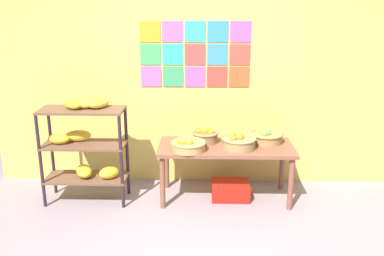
{
  "coord_description": "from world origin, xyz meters",
  "views": [
    {
      "loc": [
        0.09,
        -3.28,
        2.21
      ],
      "look_at": [
        -0.02,
        0.84,
        0.97
      ],
      "focal_mm": 39.16,
      "sensor_mm": 36.0,
      "label": 1
    }
  ],
  "objects_px": {
    "fruit_basket_right": "(188,145)",
    "produce_crate_under_table": "(230,190)",
    "banana_shelf_unit": "(85,139)",
    "fruit_basket_back_left": "(266,136)",
    "fruit_basket_back_right": "(238,142)",
    "display_table": "(226,152)",
    "fruit_basket_centre": "(205,135)"
  },
  "relations": [
    {
      "from": "fruit_basket_back_right",
      "to": "fruit_basket_back_left",
      "type": "distance_m",
      "value": 0.4
    },
    {
      "from": "fruit_basket_right",
      "to": "fruit_basket_back_left",
      "type": "xyz_separation_m",
      "value": [
        0.9,
        0.3,
        0.01
      ]
    },
    {
      "from": "banana_shelf_unit",
      "to": "fruit_basket_back_right",
      "type": "bearing_deg",
      "value": 0.29
    },
    {
      "from": "display_table",
      "to": "produce_crate_under_table",
      "type": "height_order",
      "value": "display_table"
    },
    {
      "from": "fruit_basket_back_right",
      "to": "banana_shelf_unit",
      "type": "bearing_deg",
      "value": -179.71
    },
    {
      "from": "display_table",
      "to": "fruit_basket_back_right",
      "type": "height_order",
      "value": "fruit_basket_back_right"
    },
    {
      "from": "banana_shelf_unit",
      "to": "fruit_basket_right",
      "type": "xyz_separation_m",
      "value": [
        1.16,
        -0.09,
        -0.03
      ]
    },
    {
      "from": "display_table",
      "to": "fruit_basket_right",
      "type": "xyz_separation_m",
      "value": [
        -0.43,
        -0.17,
        0.14
      ]
    },
    {
      "from": "fruit_basket_right",
      "to": "produce_crate_under_table",
      "type": "bearing_deg",
      "value": 20.34
    },
    {
      "from": "fruit_basket_back_left",
      "to": "fruit_basket_right",
      "type": "bearing_deg",
      "value": -161.23
    },
    {
      "from": "banana_shelf_unit",
      "to": "display_table",
      "type": "distance_m",
      "value": 1.59
    },
    {
      "from": "fruit_basket_centre",
      "to": "fruit_basket_back_left",
      "type": "distance_m",
      "value": 0.71
    },
    {
      "from": "fruit_basket_back_right",
      "to": "produce_crate_under_table",
      "type": "bearing_deg",
      "value": 128.57
    },
    {
      "from": "fruit_basket_back_right",
      "to": "fruit_basket_right",
      "type": "height_order",
      "value": "fruit_basket_back_right"
    },
    {
      "from": "fruit_basket_right",
      "to": "fruit_basket_centre",
      "type": "bearing_deg",
      "value": 57.0
    },
    {
      "from": "fruit_basket_right",
      "to": "fruit_basket_back_left",
      "type": "height_order",
      "value": "fruit_basket_back_left"
    },
    {
      "from": "fruit_basket_centre",
      "to": "fruit_basket_back_left",
      "type": "xyz_separation_m",
      "value": [
        0.71,
        0.01,
        -0.01
      ]
    },
    {
      "from": "display_table",
      "to": "fruit_basket_back_right",
      "type": "distance_m",
      "value": 0.21
    },
    {
      "from": "fruit_basket_centre",
      "to": "fruit_basket_back_left",
      "type": "relative_size",
      "value": 0.78
    },
    {
      "from": "fruit_basket_back_right",
      "to": "fruit_basket_right",
      "type": "xyz_separation_m",
      "value": [
        -0.56,
        -0.1,
        -0.01
      ]
    },
    {
      "from": "fruit_basket_right",
      "to": "display_table",
      "type": "bearing_deg",
      "value": 21.8
    },
    {
      "from": "fruit_basket_right",
      "to": "produce_crate_under_table",
      "type": "relative_size",
      "value": 0.89
    },
    {
      "from": "banana_shelf_unit",
      "to": "fruit_basket_centre",
      "type": "xyz_separation_m",
      "value": [
        1.35,
        0.21,
        -0.01
      ]
    },
    {
      "from": "produce_crate_under_table",
      "to": "fruit_basket_centre",
      "type": "bearing_deg",
      "value": 159.61
    },
    {
      "from": "fruit_basket_centre",
      "to": "banana_shelf_unit",
      "type": "bearing_deg",
      "value": -171.28
    },
    {
      "from": "banana_shelf_unit",
      "to": "fruit_basket_right",
      "type": "height_order",
      "value": "banana_shelf_unit"
    },
    {
      "from": "banana_shelf_unit",
      "to": "fruit_basket_back_left",
      "type": "relative_size",
      "value": 3.12
    },
    {
      "from": "display_table",
      "to": "fruit_basket_centre",
      "type": "relative_size",
      "value": 5.04
    },
    {
      "from": "fruit_basket_right",
      "to": "fruit_basket_back_left",
      "type": "relative_size",
      "value": 1.0
    },
    {
      "from": "fruit_basket_right",
      "to": "produce_crate_under_table",
      "type": "height_order",
      "value": "fruit_basket_right"
    },
    {
      "from": "banana_shelf_unit",
      "to": "produce_crate_under_table",
      "type": "distance_m",
      "value": 1.77
    },
    {
      "from": "banana_shelf_unit",
      "to": "fruit_basket_back_left",
      "type": "height_order",
      "value": "banana_shelf_unit"
    }
  ]
}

